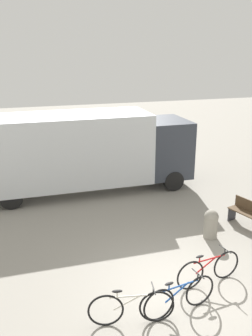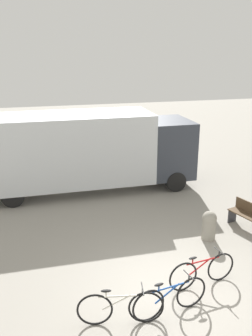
% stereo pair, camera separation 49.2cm
% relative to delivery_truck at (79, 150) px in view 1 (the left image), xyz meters
% --- Properties ---
extents(ground_plane, '(60.00, 60.00, 0.00)m').
position_rel_delivery_truck_xyz_m(ground_plane, '(1.13, -7.14, -1.72)').
color(ground_plane, gray).
extents(delivery_truck, '(8.87, 2.41, 3.13)m').
position_rel_delivery_truck_xyz_m(delivery_truck, '(0.00, 0.00, 0.00)').
color(delivery_truck, silver).
rests_on(delivery_truck, ground).
extents(bicycle_near, '(1.82, 0.49, 0.86)m').
position_rel_delivery_truck_xyz_m(bicycle_near, '(-0.32, -7.91, -1.31)').
color(bicycle_near, black).
rests_on(bicycle_near, ground).
extents(bicycle_middle, '(1.82, 0.48, 0.86)m').
position_rel_delivery_truck_xyz_m(bicycle_middle, '(0.81, -7.88, -1.31)').
color(bicycle_middle, black).
rests_on(bicycle_middle, ground).
extents(bicycle_far, '(1.83, 0.44, 0.86)m').
position_rel_delivery_truck_xyz_m(bicycle_far, '(1.93, -7.11, -1.31)').
color(bicycle_far, black).
rests_on(bicycle_far, ground).
extents(bollard_near_bench, '(0.44, 0.44, 0.92)m').
position_rel_delivery_truck_xyz_m(bollard_near_bench, '(3.14, -5.03, -1.22)').
color(bollard_near_bench, gray).
rests_on(bollard_near_bench, ground).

